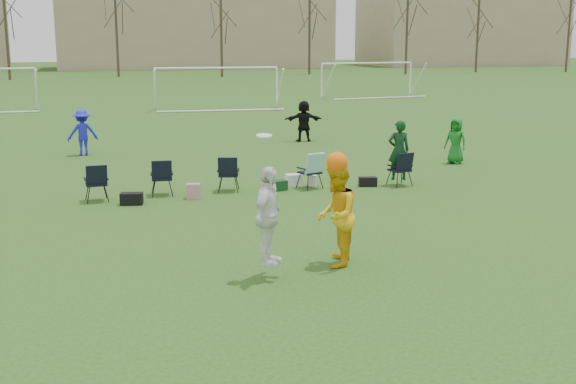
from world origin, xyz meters
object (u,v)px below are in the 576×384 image
object	(u,v)px
goal_mid	(217,76)
goal_right	(367,70)
fielder_green_far	(456,141)
center_contest	(313,214)
fielder_blue	(83,133)
fielder_black	(304,121)

from	to	relation	value
goal_mid	goal_right	distance (m)	13.42
fielder_green_far	center_contest	world-z (taller)	center_contest
center_contest	fielder_blue	bearing A→B (deg)	105.05
fielder_green_far	fielder_black	world-z (taller)	fielder_black
fielder_black	goal_right	xyz separation A→B (m)	(11.12, 21.05, 1.10)
fielder_blue	center_contest	distance (m)	15.24
center_contest	goal_mid	xyz separation A→B (m)	(3.79, 31.12, 0.89)
fielder_green_far	fielder_black	bearing A→B (deg)	169.92
fielder_blue	center_contest	xyz separation A→B (m)	(3.96, -14.72, 0.22)
fielder_blue	goal_right	size ratio (longest dim) A/B	0.22
fielder_blue	fielder_green_far	distance (m)	13.01
fielder_blue	fielder_green_far	xyz separation A→B (m)	(11.96, -5.13, -0.06)
fielder_black	center_contest	bearing A→B (deg)	81.24
fielder_green_far	goal_right	xyz separation A→B (m)	(7.79, 27.53, 1.17)
fielder_green_far	fielder_black	size ratio (longest dim) A/B	0.91
fielder_blue	fielder_black	world-z (taller)	fielder_black
fielder_green_far	goal_right	size ratio (longest dim) A/B	0.21
fielder_blue	center_contest	size ratio (longest dim) A/B	0.65
fielder_black	center_contest	size ratio (longest dim) A/B	0.66
fielder_green_far	center_contest	xyz separation A→B (m)	(-8.00, -9.59, 0.27)
fielder_blue	goal_mid	size ratio (longest dim) A/B	0.22
fielder_green_far	goal_mid	distance (m)	21.97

